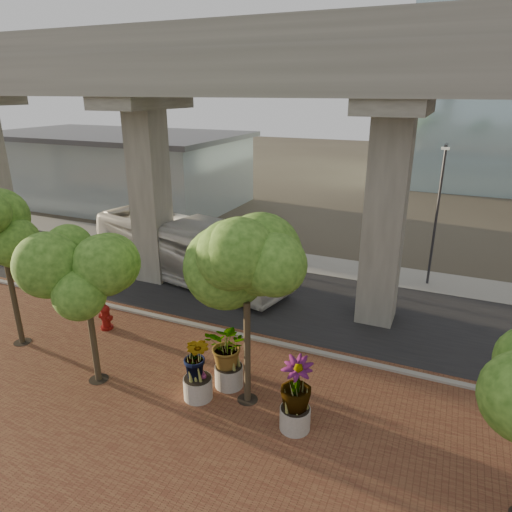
% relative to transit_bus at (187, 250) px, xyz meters
% --- Properties ---
extents(ground, '(160.00, 160.00, 0.00)m').
position_rel_transit_bus_xyz_m(ground, '(4.30, -2.57, -1.70)').
color(ground, '#3C352C').
rests_on(ground, ground).
extents(brick_plaza, '(70.00, 13.00, 0.06)m').
position_rel_transit_bus_xyz_m(brick_plaza, '(4.30, -10.57, -1.67)').
color(brick_plaza, brown).
rests_on(brick_plaza, ground).
extents(asphalt_road, '(90.00, 8.00, 0.04)m').
position_rel_transit_bus_xyz_m(asphalt_road, '(4.30, -0.57, -1.68)').
color(asphalt_road, black).
rests_on(asphalt_road, ground).
extents(curb_strip, '(70.00, 0.25, 0.16)m').
position_rel_transit_bus_xyz_m(curb_strip, '(4.30, -4.57, -1.62)').
color(curb_strip, gray).
rests_on(curb_strip, ground).
extents(far_sidewalk, '(90.00, 3.00, 0.06)m').
position_rel_transit_bus_xyz_m(far_sidewalk, '(4.30, 4.93, -1.67)').
color(far_sidewalk, gray).
rests_on(far_sidewalk, ground).
extents(transit_viaduct, '(72.00, 5.60, 12.40)m').
position_rel_transit_bus_xyz_m(transit_viaduct, '(4.30, -0.57, 5.58)').
color(transit_viaduct, '#9B978D').
rests_on(transit_viaduct, ground).
extents(station_pavilion, '(23.00, 13.00, 6.30)m').
position_rel_transit_bus_xyz_m(station_pavilion, '(-15.70, 13.43, 1.51)').
color(station_pavilion, '#A1B2B8').
rests_on(station_pavilion, ground).
extents(transit_bus, '(12.56, 5.56, 3.41)m').
position_rel_transit_bus_xyz_m(transit_bus, '(0.00, 0.00, 0.00)').
color(transit_bus, silver).
rests_on(transit_bus, ground).
extents(fire_hydrant, '(0.59, 0.53, 1.19)m').
position_rel_transit_bus_xyz_m(fire_hydrant, '(-0.27, -6.32, -1.07)').
color(fire_hydrant, maroon).
rests_on(fire_hydrant, ground).
extents(planter_front, '(2.22, 2.22, 2.44)m').
position_rel_transit_bus_xyz_m(planter_front, '(6.47, -7.82, -0.16)').
color(planter_front, '#ACA79B').
rests_on(planter_front, ground).
extents(planter_right, '(2.31, 2.31, 2.47)m').
position_rel_transit_bus_xyz_m(planter_right, '(9.30, -8.96, -0.15)').
color(planter_right, gray).
rests_on(planter_right, ground).
extents(planter_left, '(2.17, 2.17, 2.39)m').
position_rel_transit_bus_xyz_m(planter_left, '(5.82, -8.84, -0.19)').
color(planter_left, '#A19D91').
rests_on(planter_left, ground).
extents(street_tree_far_west, '(3.38, 3.38, 6.41)m').
position_rel_transit_bus_xyz_m(street_tree_far_west, '(-2.70, -8.64, 3.21)').
color(street_tree_far_west, '#423725').
rests_on(street_tree_far_west, ground).
extents(street_tree_near_west, '(3.58, 3.58, 5.71)m').
position_rel_transit_bus_xyz_m(street_tree_near_west, '(2.00, -9.40, 2.41)').
color(street_tree_near_west, '#423725').
rests_on(street_tree_near_west, ground).
extents(street_tree_near_east, '(4.32, 4.32, 6.85)m').
position_rel_transit_bus_xyz_m(street_tree_near_east, '(7.40, -8.29, 3.22)').
color(street_tree_near_east, '#423725').
rests_on(street_tree_near_east, ground).
extents(streetlamp_west, '(0.37, 1.08, 7.49)m').
position_rel_transit_bus_xyz_m(streetlamp_west, '(-3.77, 3.57, 2.67)').
color(streetlamp_west, '#2F2F34').
rests_on(streetlamp_west, ground).
extents(streetlamp_east, '(0.37, 1.07, 7.42)m').
position_rel_transit_bus_xyz_m(streetlamp_east, '(12.19, 4.46, 2.63)').
color(streetlamp_east, '#323238').
rests_on(streetlamp_east, ground).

